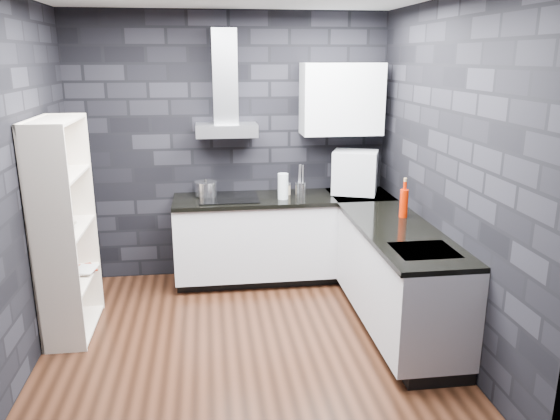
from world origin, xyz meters
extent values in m
plane|color=#3A1E12|center=(0.00, 0.00, 0.00)|extent=(3.20, 3.20, 0.00)
cube|color=black|center=(0.00, 1.62, 1.35)|extent=(3.20, 0.05, 2.70)
cube|color=black|center=(0.00, -1.62, 1.35)|extent=(3.20, 0.05, 2.70)
cube|color=black|center=(-1.62, 0.00, 1.35)|extent=(0.05, 3.20, 2.70)
cube|color=black|center=(1.62, 0.00, 1.35)|extent=(0.05, 3.20, 2.70)
cube|color=black|center=(0.50, 1.34, 0.05)|extent=(2.18, 0.50, 0.10)
cube|color=black|center=(1.34, 0.10, 0.05)|extent=(0.50, 1.78, 0.10)
cube|color=silver|center=(0.50, 1.30, 0.48)|extent=(2.20, 0.60, 0.76)
cube|color=silver|center=(1.30, 0.10, 0.48)|extent=(0.60, 1.80, 0.76)
cube|color=black|center=(0.50, 1.29, 0.88)|extent=(2.20, 0.62, 0.04)
cube|color=black|center=(1.29, 0.10, 0.88)|extent=(0.62, 1.80, 0.04)
cube|color=black|center=(1.30, 1.30, 0.88)|extent=(0.62, 0.62, 0.04)
cube|color=silver|center=(-0.05, 1.43, 1.56)|extent=(0.60, 0.34, 0.12)
cube|color=silver|center=(-0.05, 1.50, 2.07)|extent=(0.24, 0.20, 0.90)
cube|color=silver|center=(1.10, 1.43, 1.85)|extent=(0.80, 0.35, 0.70)
cube|color=black|center=(-0.05, 1.30, 0.91)|extent=(0.58, 0.50, 0.01)
cube|color=silver|center=(1.30, -0.40, 0.89)|extent=(0.44, 0.40, 0.01)
cylinder|color=silver|center=(-0.27, 1.40, 0.98)|extent=(0.28, 0.28, 0.13)
cylinder|color=silver|center=(0.48, 1.20, 1.03)|extent=(0.12, 0.12, 0.25)
cylinder|color=tan|center=(0.54, 1.37, 0.95)|extent=(0.08, 0.08, 0.10)
cylinder|color=silver|center=(0.68, 1.31, 0.97)|extent=(0.12, 0.12, 0.14)
cube|color=#B9BBC0|center=(1.24, 1.31, 1.12)|extent=(0.53, 0.47, 0.43)
cylinder|color=#AE1A01|center=(1.44, 0.43, 1.02)|extent=(0.08, 0.08, 0.25)
cube|color=silver|center=(-1.42, 0.46, 0.90)|extent=(0.51, 0.86, 1.80)
imported|color=silver|center=(-1.42, 0.39, 0.94)|extent=(0.25, 0.25, 0.06)
imported|color=maroon|center=(-1.42, 0.62, 0.57)|extent=(0.15, 0.10, 0.22)
imported|color=#B2B2B2|center=(-1.40, 0.61, 0.59)|extent=(0.17, 0.04, 0.23)
camera|label=1|loc=(-0.24, -3.97, 2.26)|focal=35.00mm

